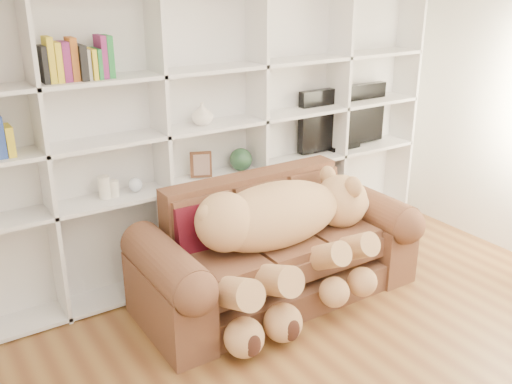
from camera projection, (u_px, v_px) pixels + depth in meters
wall_back at (199, 115)px, 4.73m from camera, size 5.00×0.02×2.70m
bookshelf at (181, 127)px, 4.51m from camera, size 4.43×0.35×2.40m
sofa at (275, 254)px, 4.54m from camera, size 2.22×0.96×0.93m
teddy_bear at (283, 230)px, 4.26m from camera, size 1.67×0.91×0.97m
throw_pillow at (200, 229)px, 4.26m from camera, size 0.39×0.23×0.40m
tv at (343, 118)px, 5.42m from camera, size 1.01×0.18×0.59m
picture_frame at (201, 164)px, 4.65m from camera, size 0.17×0.09×0.22m
green_vase at (241, 159)px, 4.86m from camera, size 0.20×0.20×0.20m
figurine_tall at (104, 187)px, 4.25m from camera, size 0.11×0.11×0.17m
figurine_short at (114, 189)px, 4.30m from camera, size 0.10×0.10×0.13m
snow_globe at (135, 185)px, 4.39m from camera, size 0.11×0.11×0.11m
shelf_vase at (202, 114)px, 4.52m from camera, size 0.19×0.19×0.18m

